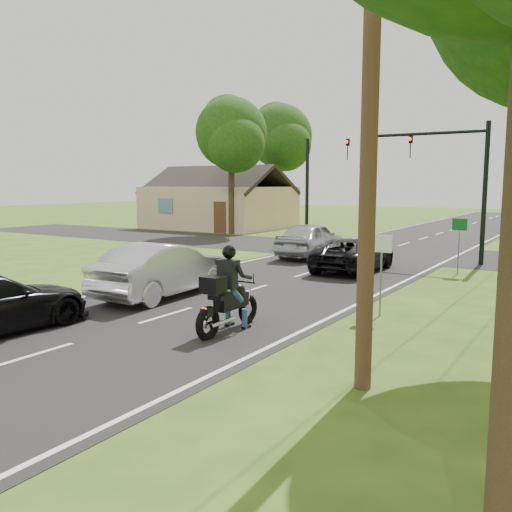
# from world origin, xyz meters

# --- Properties ---
(ground) EXTENTS (140.00, 140.00, 0.00)m
(ground) POSITION_xyz_m (0.00, 0.00, 0.00)
(ground) COLOR #325317
(ground) RESTS_ON ground
(road) EXTENTS (8.00, 100.00, 0.01)m
(road) POSITION_xyz_m (0.00, 10.00, 0.01)
(road) COLOR black
(road) RESTS_ON ground
(cross_road) EXTENTS (60.00, 7.00, 0.01)m
(cross_road) POSITION_xyz_m (0.00, 16.00, 0.01)
(cross_road) COLOR black
(cross_road) RESTS_ON ground
(motorcycle_rider) EXTENTS (0.68, 2.38, 2.06)m
(motorcycle_rider) POSITION_xyz_m (2.23, -0.39, 0.81)
(motorcycle_rider) COLOR black
(motorcycle_rider) RESTS_ON ground
(dark_suv) EXTENTS (2.31, 4.74, 1.30)m
(dark_suv) POSITION_xyz_m (1.27, 9.50, 0.66)
(dark_suv) COLOR black
(dark_suv) RESTS_ON road
(silver_sedan) EXTENTS (1.95, 5.03, 1.63)m
(silver_sedan) POSITION_xyz_m (-1.75, 1.86, 0.83)
(silver_sedan) COLOR silver
(silver_sedan) RESTS_ON road
(silver_suv) EXTENTS (2.27, 4.96, 1.65)m
(silver_suv) POSITION_xyz_m (-2.05, 12.32, 0.84)
(silver_suv) COLOR #ABAEB3
(silver_suv) RESTS_ON road
(traffic_signal) EXTENTS (6.38, 0.44, 6.00)m
(traffic_signal) POSITION_xyz_m (3.34, 14.00, 4.14)
(traffic_signal) COLOR black
(traffic_signal) RESTS_ON ground
(signal_pole_far) EXTENTS (0.20, 0.20, 6.00)m
(signal_pole_far) POSITION_xyz_m (-5.20, 18.00, 3.00)
(signal_pole_far) COLOR black
(signal_pole_far) RESTS_ON ground
(utility_pole_near) EXTENTS (1.60, 0.28, 10.00)m
(utility_pole_near) POSITION_xyz_m (6.20, -2.00, 5.08)
(utility_pole_near) COLOR brown
(utility_pole_near) RESTS_ON ground
(sign_white) EXTENTS (0.55, 0.07, 2.12)m
(sign_white) POSITION_xyz_m (4.70, 2.98, 1.60)
(sign_white) COLOR slate
(sign_white) RESTS_ON ground
(sign_green) EXTENTS (0.55, 0.07, 2.12)m
(sign_green) POSITION_xyz_m (4.90, 10.98, 1.60)
(sign_green) COLOR slate
(sign_green) RESTS_ON ground
(tree_left_near) EXTENTS (5.12, 4.96, 9.22)m
(tree_left_near) POSITION_xyz_m (-11.73, 19.78, 6.53)
(tree_left_near) COLOR #332316
(tree_left_near) RESTS_ON ground
(tree_left_far) EXTENTS (5.76, 5.58, 10.14)m
(tree_left_far) POSITION_xyz_m (-13.70, 29.76, 7.13)
(tree_left_far) COLOR #332316
(tree_left_far) RESTS_ON ground
(house) EXTENTS (10.20, 8.00, 4.84)m
(house) POSITION_xyz_m (-16.00, 24.00, 1.77)
(house) COLOR tan
(house) RESTS_ON ground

